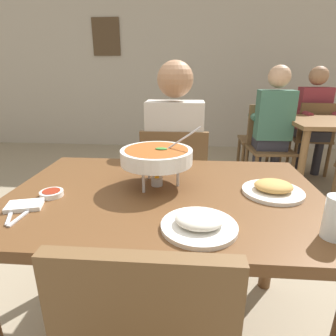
# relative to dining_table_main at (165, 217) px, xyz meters

# --- Properties ---
(ground_plane) EXTENTS (16.00, 16.00, 0.00)m
(ground_plane) POSITION_rel_dining_table_main_xyz_m (0.00, 0.00, -0.66)
(ground_plane) COLOR gray
(cafe_rear_partition) EXTENTS (10.00, 0.10, 3.00)m
(cafe_rear_partition) POSITION_rel_dining_table_main_xyz_m (0.00, 3.78, 0.84)
(cafe_rear_partition) COLOR #BCB2A3
(cafe_rear_partition) RESTS_ON ground_plane
(picture_frame_hung) EXTENTS (0.44, 0.03, 0.56)m
(picture_frame_hung) POSITION_rel_dining_table_main_xyz_m (-1.27, 3.72, 1.11)
(picture_frame_hung) COLOR #4C3823
(dining_table_main) EXTENTS (1.27, 0.87, 0.78)m
(dining_table_main) POSITION_rel_dining_table_main_xyz_m (0.00, 0.00, 0.00)
(dining_table_main) COLOR brown
(dining_table_main) RESTS_ON ground_plane
(chair_diner_main) EXTENTS (0.44, 0.44, 0.90)m
(chair_diner_main) POSITION_rel_dining_table_main_xyz_m (-0.00, 0.72, -0.15)
(chair_diner_main) COLOR brown
(chair_diner_main) RESTS_ON ground_plane
(diner_main) EXTENTS (0.40, 0.45, 1.31)m
(diner_main) POSITION_rel_dining_table_main_xyz_m (0.00, 0.75, 0.08)
(diner_main) COLOR #2D2D38
(diner_main) RESTS_ON ground_plane
(curry_bowl) EXTENTS (0.33, 0.30, 0.26)m
(curry_bowl) POSITION_rel_dining_table_main_xyz_m (-0.04, 0.06, 0.25)
(curry_bowl) COLOR silver
(curry_bowl) RESTS_ON dining_table_main
(rice_plate) EXTENTS (0.24, 0.24, 0.06)m
(rice_plate) POSITION_rel_dining_table_main_xyz_m (0.13, -0.27, 0.14)
(rice_plate) COLOR white
(rice_plate) RESTS_ON dining_table_main
(appetizer_plate) EXTENTS (0.24, 0.24, 0.06)m
(appetizer_plate) POSITION_rel_dining_table_main_xyz_m (0.43, 0.01, 0.14)
(appetizer_plate) COLOR white
(appetizer_plate) RESTS_ON dining_table_main
(sauce_dish) EXTENTS (0.09, 0.09, 0.02)m
(sauce_dish) POSITION_rel_dining_table_main_xyz_m (-0.44, -0.08, 0.13)
(sauce_dish) COLOR white
(sauce_dish) RESTS_ON dining_table_main
(napkin_folded) EXTENTS (0.14, 0.11, 0.02)m
(napkin_folded) POSITION_rel_dining_table_main_xyz_m (-0.49, -0.18, 0.12)
(napkin_folded) COLOR white
(napkin_folded) RESTS_ON dining_table_main
(fork_utensil) EXTENTS (0.08, 0.16, 0.01)m
(fork_utensil) POSITION_rel_dining_table_main_xyz_m (-0.51, -0.23, 0.12)
(fork_utensil) COLOR silver
(fork_utensil) RESTS_ON dining_table_main
(spoon_utensil) EXTENTS (0.02, 0.17, 0.01)m
(spoon_utensil) POSITION_rel_dining_table_main_xyz_m (-0.46, -0.23, 0.12)
(spoon_utensil) COLOR silver
(spoon_utensil) RESTS_ON dining_table_main
(drink_glass) EXTENTS (0.07, 0.07, 0.13)m
(drink_glass) POSITION_rel_dining_table_main_xyz_m (0.52, -0.29, 0.17)
(drink_glass) COLOR silver
(drink_glass) RESTS_ON dining_table_main
(chair_bg_left) EXTENTS (0.50, 0.50, 0.90)m
(chair_bg_left) POSITION_rel_dining_table_main_xyz_m (1.62, 2.46, -0.15)
(chair_bg_left) COLOR brown
(chair_bg_left) RESTS_ON ground_plane
(chair_bg_middle) EXTENTS (0.47, 0.47, 0.90)m
(chair_bg_middle) POSITION_rel_dining_table_main_xyz_m (0.97, 2.05, -0.15)
(chair_bg_middle) COLOR brown
(chair_bg_middle) RESTS_ON ground_plane
(chair_bg_right) EXTENTS (0.45, 0.45, 0.90)m
(chair_bg_right) POSITION_rel_dining_table_main_xyz_m (1.04, 2.42, -0.15)
(chair_bg_right) COLOR brown
(chair_bg_right) RESTS_ON ground_plane
(patron_bg_left) EXTENTS (0.40, 0.45, 1.31)m
(patron_bg_left) POSITION_rel_dining_table_main_xyz_m (1.61, 2.50, 0.08)
(patron_bg_left) COLOR #2D2D38
(patron_bg_left) RESTS_ON ground_plane
(patron_bg_middle) EXTENTS (0.40, 0.45, 1.31)m
(patron_bg_middle) POSITION_rel_dining_table_main_xyz_m (0.97, 1.96, 0.08)
(patron_bg_middle) COLOR #2D2D38
(patron_bg_middle) RESTS_ON ground_plane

